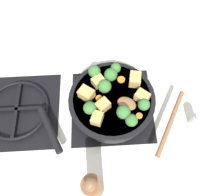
{
  "coord_description": "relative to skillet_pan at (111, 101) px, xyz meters",
  "views": [
    {
      "loc": [
        -0.34,
        0.02,
        0.78
      ],
      "look_at": [
        0.0,
        0.0,
        0.07
      ],
      "focal_mm": 35.0,
      "sensor_mm": 36.0,
      "label": 1
    }
  ],
  "objects": [
    {
      "name": "front_burner_grate",
      "position": [
        0.0,
        -0.0,
        -0.04
      ],
      "size": [
        0.31,
        0.31,
        0.03
      ],
      "color": "black",
      "rests_on": "ground_plane"
    },
    {
      "name": "broccoli_floret_mid_floret",
      "position": [
        0.08,
        -0.0,
        0.05
      ],
      "size": [
        0.05,
        0.05,
        0.05
      ],
      "color": "#709956",
      "rests_on": "skillet_pan"
    },
    {
      "name": "carrot_slice_near_center",
      "position": [
        0.0,
        0.04,
        0.02
      ],
      "size": [
        0.02,
        0.02,
        0.01
      ],
      "primitive_type": "cylinder",
      "color": "orange",
      "rests_on": "skillet_pan"
    },
    {
      "name": "ground_plane",
      "position": [
        0.0,
        -0.0,
        -0.05
      ],
      "size": [
        2.4,
        2.4,
        0.0
      ],
      "primitive_type": "plane",
      "color": "silver"
    },
    {
      "name": "pepper_mill",
      "position": [
        -0.29,
        0.07,
        0.05
      ],
      "size": [
        0.05,
        0.05,
        0.22
      ],
      "color": "brown",
      "rests_on": "ground_plane"
    },
    {
      "name": "broccoli_floret_east_rim",
      "position": [
        -0.07,
        -0.04,
        0.05
      ],
      "size": [
        0.05,
        0.05,
        0.05
      ],
      "color": "#709956",
      "rests_on": "skillet_pan"
    },
    {
      "name": "tofu_cube_near_handle",
      "position": [
        -0.01,
        -0.11,
        0.04
      ],
      "size": [
        0.06,
        0.06,
        0.04
      ],
      "primitive_type": "cube",
      "rotation": [
        0.0,
        0.0,
        0.9
      ],
      "color": "tan",
      "rests_on": "skillet_pan"
    },
    {
      "name": "broccoli_floret_small_inner",
      "position": [
        -0.04,
        -0.11,
        0.05
      ],
      "size": [
        0.04,
        0.04,
        0.05
      ],
      "color": "#709956",
      "rests_on": "skillet_pan"
    },
    {
      "name": "wooden_spoon",
      "position": [
        -0.07,
        -0.14,
        0.03
      ],
      "size": [
        0.23,
        0.25,
        0.02
      ],
      "color": "brown",
      "rests_on": "skillet_pan"
    },
    {
      "name": "carrot_slice_orange_thin",
      "position": [
        0.07,
        -0.04,
        0.02
      ],
      "size": [
        0.03,
        0.03,
        0.01
      ],
      "primitive_type": "cylinder",
      "color": "orange",
      "rests_on": "skillet_pan"
    },
    {
      "name": "carrot_slice_edge_slice",
      "position": [
        -0.07,
        -0.09,
        0.02
      ],
      "size": [
        0.02,
        0.02,
        0.01
      ],
      "primitive_type": "cylinder",
      "color": "orange",
      "rests_on": "skillet_pan"
    },
    {
      "name": "broccoli_floret_center_top",
      "position": [
        0.03,
        0.02,
        0.05
      ],
      "size": [
        0.05,
        0.05,
        0.05
      ],
      "color": "#709956",
      "rests_on": "skillet_pan"
    },
    {
      "name": "salt_shaker",
      "position": [
        -0.09,
        -0.3,
        -0.01
      ],
      "size": [
        0.04,
        0.04,
        0.09
      ],
      "color": "white",
      "rests_on": "ground_plane"
    },
    {
      "name": "tofu_cube_west_chunk",
      "position": [
        -0.08,
        0.05,
        0.04
      ],
      "size": [
        0.05,
        0.05,
        0.03
      ],
      "primitive_type": "cube",
      "rotation": [
        0.0,
        0.0,
        2.78
      ],
      "color": "tan",
      "rests_on": "skillet_pan"
    },
    {
      "name": "broccoli_floret_near_spoon",
      "position": [
        0.1,
        0.06,
        0.05
      ],
      "size": [
        0.05,
        0.05,
        0.05
      ],
      "color": "#709956",
      "rests_on": "skillet_pan"
    },
    {
      "name": "tofu_cube_front_piece",
      "position": [
        0.06,
        -0.09,
        0.04
      ],
      "size": [
        0.06,
        0.05,
        0.04
      ],
      "primitive_type": "cube",
      "rotation": [
        0.0,
        0.0,
        6.1
      ],
      "color": "tan",
      "rests_on": "skillet_pan"
    },
    {
      "name": "broccoli_floret_north_edge",
      "position": [
        -0.1,
        -0.06,
        0.05
      ],
      "size": [
        0.04,
        0.04,
        0.05
      ],
      "color": "#709956",
      "rests_on": "skillet_pan"
    },
    {
      "name": "rear_burner_grate",
      "position": [
        0.0,
        0.36,
        -0.04
      ],
      "size": [
        0.31,
        0.31,
        0.03
      ],
      "color": "black",
      "rests_on": "ground_plane"
    },
    {
      "name": "skillet_pan",
      "position": [
        0.0,
        0.0,
        0.0
      ],
      "size": [
        0.34,
        0.42,
        0.05
      ],
      "color": "black",
      "rests_on": "front_burner_grate"
    },
    {
      "name": "tofu_cube_back_piece",
      "position": [
        -0.03,
        0.03,
        0.04
      ],
      "size": [
        0.06,
        0.06,
        0.04
      ],
      "primitive_type": "cube",
      "rotation": [
        0.0,
        0.0,
        2.23
      ],
      "color": "tan",
      "rests_on": "skillet_pan"
    },
    {
      "name": "broccoli_floret_south_cluster",
      "position": [
        -0.05,
        0.08,
        0.05
      ],
      "size": [
        0.04,
        0.04,
        0.05
      ],
      "color": "#709956",
      "rests_on": "skillet_pan"
    },
    {
      "name": "broccoli_floret_west_rim",
      "position": [
        0.11,
        -0.02,
        0.05
      ],
      "size": [
        0.04,
        0.04,
        0.05
      ],
      "color": "#709956",
      "rests_on": "skillet_pan"
    },
    {
      "name": "tofu_cube_east_chunk",
      "position": [
        0.06,
        0.04,
        0.04
      ],
      "size": [
        0.05,
        0.05,
        0.03
      ],
      "primitive_type": "cube",
      "rotation": [
        0.0,
        0.0,
        2.16
      ],
      "color": "tan",
      "rests_on": "skillet_pan"
    },
    {
      "name": "tofu_cube_center_large",
      "position": [
        0.01,
        0.09,
        0.04
      ],
      "size": [
        0.06,
        0.06,
        0.04
      ],
      "primitive_type": "cube",
      "rotation": [
        0.0,
        0.0,
        4.09
      ],
      "color": "tan",
      "rests_on": "skillet_pan"
    }
  ]
}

